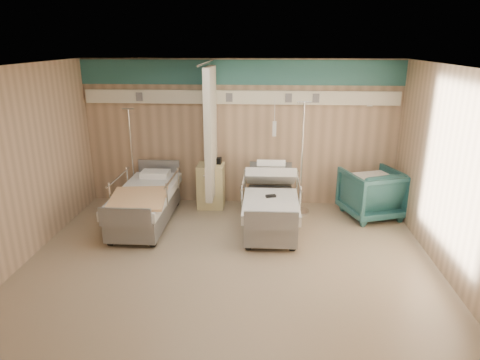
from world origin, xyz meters
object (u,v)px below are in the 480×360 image
bed_right (270,210)px  bedside_cabinet (211,186)px  visitor_armchair (372,193)px  iv_stand_left (134,185)px  bed_left (146,207)px  iv_stand_right (300,191)px

bed_right → bedside_cabinet: bearing=142.0°
bedside_cabinet → visitor_armchair: visitor_armchair is taller
bedside_cabinet → iv_stand_left: iv_stand_left is taller
bed_left → iv_stand_left: (-0.48, 0.93, 0.08)m
bed_right → iv_stand_right: (0.56, 0.71, 0.11)m
bedside_cabinet → iv_stand_right: size_ratio=0.41×
bed_left → visitor_armchair: bearing=8.4°
bed_left → visitor_armchair: (4.05, 0.60, 0.13)m
visitor_armchair → iv_stand_right: 1.30m
visitor_armchair → iv_stand_right: size_ratio=0.47×
iv_stand_right → bed_right: bearing=-128.2°
bed_left → bedside_cabinet: bearing=40.6°
bed_left → iv_stand_left: size_ratio=1.13×
bed_right → iv_stand_right: 0.91m
bedside_cabinet → iv_stand_right: iv_stand_right is taller
iv_stand_left → bed_left: bearing=-62.7°
visitor_armchair → iv_stand_right: (-1.29, 0.11, -0.02)m
bed_right → visitor_armchair: (1.85, 0.60, 0.13)m
bedside_cabinet → iv_stand_right: bearing=-6.3°
bed_right → iv_stand_right: iv_stand_right is taller
bed_right → bed_left: size_ratio=1.00×
bed_left → iv_stand_right: iv_stand_right is taller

